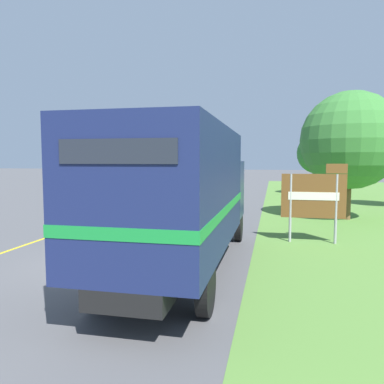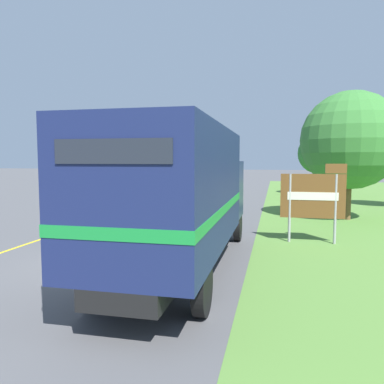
% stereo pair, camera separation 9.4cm
% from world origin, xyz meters
% --- Properties ---
extents(ground_plane, '(200.00, 200.00, 0.00)m').
position_xyz_m(ground_plane, '(0.00, 0.00, 0.00)').
color(ground_plane, '#515154').
extents(edge_line_yellow, '(0.12, 55.78, 0.01)m').
position_xyz_m(edge_line_yellow, '(-3.70, 13.64, 0.00)').
color(edge_line_yellow, yellow).
rests_on(edge_line_yellow, ground).
extents(centre_dash_near, '(0.12, 2.60, 0.01)m').
position_xyz_m(centre_dash_near, '(0.00, 0.32, 0.00)').
color(centre_dash_near, white).
rests_on(centre_dash_near, ground).
extents(centre_dash_mid_a, '(0.12, 2.60, 0.01)m').
position_xyz_m(centre_dash_mid_a, '(0.00, 6.92, 0.00)').
color(centre_dash_mid_a, white).
rests_on(centre_dash_mid_a, ground).
extents(centre_dash_mid_b, '(0.12, 2.60, 0.01)m').
position_xyz_m(centre_dash_mid_b, '(0.00, 13.52, 0.00)').
color(centre_dash_mid_b, white).
rests_on(centre_dash_mid_b, ground).
extents(centre_dash_far, '(0.12, 2.60, 0.01)m').
position_xyz_m(centre_dash_far, '(0.00, 20.12, 0.00)').
color(centre_dash_far, white).
rests_on(centre_dash_far, ground).
extents(centre_dash_farthest, '(0.12, 2.60, 0.01)m').
position_xyz_m(centre_dash_farthest, '(0.00, 26.72, 0.00)').
color(centre_dash_farthest, white).
rests_on(centre_dash_farthest, ground).
extents(horse_trailer_truck, '(2.41, 8.60, 3.52)m').
position_xyz_m(horse_trailer_truck, '(2.10, -0.28, 1.98)').
color(horse_trailer_truck, black).
rests_on(horse_trailer_truck, ground).
extents(lead_car_white, '(1.80, 4.14, 1.79)m').
position_xyz_m(lead_car_white, '(-1.80, 17.88, 0.91)').
color(lead_car_white, black).
rests_on(lead_car_white, ground).
extents(highway_sign, '(2.10, 0.09, 2.68)m').
position_xyz_m(highway_sign, '(5.64, 3.82, 1.58)').
color(highway_sign, '#9E9EA3').
rests_on(highway_sign, ground).
extents(roadside_tree_near, '(4.54, 4.54, 5.98)m').
position_xyz_m(roadside_tree_near, '(7.73, 9.38, 3.70)').
color(roadside_tree_near, brown).
rests_on(roadside_tree_near, ground).
extents(roadside_tree_far, '(3.28, 3.28, 4.98)m').
position_xyz_m(roadside_tree_far, '(7.72, 22.37, 3.33)').
color(roadside_tree_far, '#4C3823').
rests_on(roadside_tree_far, ground).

